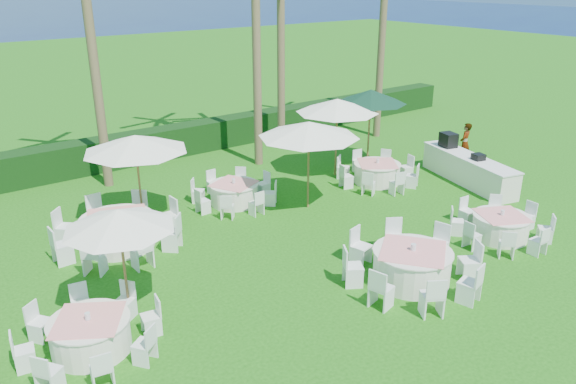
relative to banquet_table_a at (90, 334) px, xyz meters
name	(u,v)px	position (x,y,z in m)	size (l,w,h in m)	color
ground	(347,284)	(5.80, -1.19, -0.37)	(120.00, 120.00, 0.00)	#18570E
hedge	(144,146)	(5.80, 10.81, 0.23)	(34.00, 1.00, 1.20)	black
banquet_table_a	(90,334)	(0.00, 0.00, 0.00)	(2.82, 2.82, 0.86)	white
banquet_table_b	(412,265)	(7.15, -2.00, 0.07)	(3.35, 3.35, 1.01)	white
banquet_table_c	(501,226)	(11.02, -1.87, -0.01)	(2.77, 2.77, 0.85)	white
banquet_table_d	(118,231)	(2.15, 4.10, 0.09)	(3.49, 3.49, 1.05)	white
banquet_table_e	(234,193)	(6.33, 4.83, 0.00)	(2.78, 2.78, 0.85)	white
banquet_table_f	(377,172)	(11.47, 3.44, 0.01)	(2.91, 2.91, 0.89)	white
umbrella_a	(119,219)	(1.09, 0.75, 1.93)	(2.36, 2.36, 2.53)	brown
umbrella_b	(309,129)	(8.07, 3.16, 2.20)	(3.16, 3.16, 2.82)	brown
umbrella_c	(135,143)	(3.33, 5.22, 2.12)	(3.03, 3.03, 2.73)	brown
umbrella_d	(337,106)	(10.81, 4.95, 2.25)	(2.98, 2.98, 2.87)	brown
umbrella_green	(371,96)	(12.56, 5.04, 2.35)	(2.70, 2.70, 2.99)	brown
buffet_table	(468,168)	(14.07, 1.52, 0.16)	(1.95, 4.38, 1.52)	white
staff_person	(465,143)	(15.84, 3.00, 0.43)	(0.59, 0.39, 1.61)	gray
palm_b	(89,24)	(3.65, 8.97, 5.16)	(4.41, 4.06, 10.12)	brown
palm_d	(281,28)	(11.38, 9.13, 4.59)	(4.17, 4.40, 9.01)	brown
palm_e	(384,4)	(15.91, 7.88, 5.43)	(4.33, 4.31, 10.65)	brown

